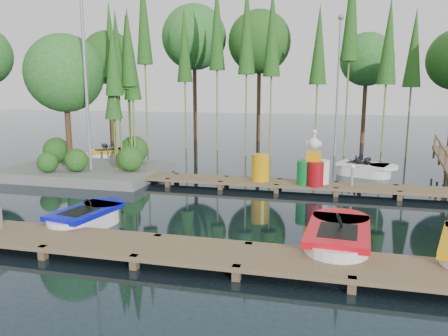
% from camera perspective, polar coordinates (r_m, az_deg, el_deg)
% --- Properties ---
extents(ground_plane, '(90.00, 90.00, 0.00)m').
position_cam_1_polar(ground_plane, '(13.92, -2.50, -4.73)').
color(ground_plane, '#1C2C36').
extents(near_dock, '(18.00, 1.50, 0.50)m').
position_cam_1_polar(near_dock, '(9.83, -10.08, -10.18)').
color(near_dock, brown).
rests_on(near_dock, ground).
extents(far_dock, '(15.00, 1.20, 0.50)m').
position_cam_1_polar(far_dock, '(16.00, 3.47, -1.84)').
color(far_dock, brown).
rests_on(far_dock, ground).
extents(island, '(6.20, 4.20, 6.75)m').
position_cam_1_polar(island, '(19.07, -18.31, 8.63)').
color(island, slate).
rests_on(island, ground).
extents(tree_screen, '(34.42, 18.53, 10.31)m').
position_cam_1_polar(tree_screen, '(24.29, -0.05, 16.45)').
color(tree_screen, '#48321E').
rests_on(tree_screen, ground).
extents(lamp_island, '(0.30, 0.30, 7.25)m').
position_cam_1_polar(lamp_island, '(17.98, -17.68, 12.01)').
color(lamp_island, gray).
rests_on(lamp_island, ground).
extents(lamp_rear, '(0.30, 0.30, 7.25)m').
position_cam_1_polar(lamp_rear, '(23.86, 14.71, 11.74)').
color(lamp_rear, gray).
rests_on(lamp_rear, ground).
extents(boat_blue, '(1.53, 2.61, 0.83)m').
position_cam_1_polar(boat_blue, '(12.17, -17.55, -6.38)').
color(boat_blue, white).
rests_on(boat_blue, ground).
extents(boat_red, '(1.52, 3.04, 0.99)m').
position_cam_1_polar(boat_red, '(10.23, 14.66, -9.22)').
color(boat_red, white).
rests_on(boat_red, ground).
extents(boat_yellow_far, '(2.84, 2.55, 1.33)m').
position_cam_1_polar(boat_yellow_far, '(22.58, -14.63, 1.68)').
color(boat_yellow_far, white).
rests_on(boat_yellow_far, ground).
extents(boat_white_far, '(2.75, 1.95, 1.19)m').
position_cam_1_polar(boat_white_far, '(19.06, 17.84, -0.18)').
color(boat_white_far, white).
rests_on(boat_white_far, ground).
extents(yellow_barrel, '(0.65, 0.65, 0.97)m').
position_cam_1_polar(yellow_barrel, '(15.83, 4.79, 0.06)').
color(yellow_barrel, orange).
rests_on(yellow_barrel, far_dock).
extents(drum_cluster, '(1.11, 1.02, 1.92)m').
position_cam_1_polar(drum_cluster, '(15.48, 11.65, -0.07)').
color(drum_cluster, '#0C732B').
rests_on(drum_cluster, far_dock).
extents(seagull_post, '(0.47, 0.25, 0.76)m').
position_cam_1_polar(seagull_post, '(15.65, 16.42, -0.39)').
color(seagull_post, gray).
rests_on(seagull_post, far_dock).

